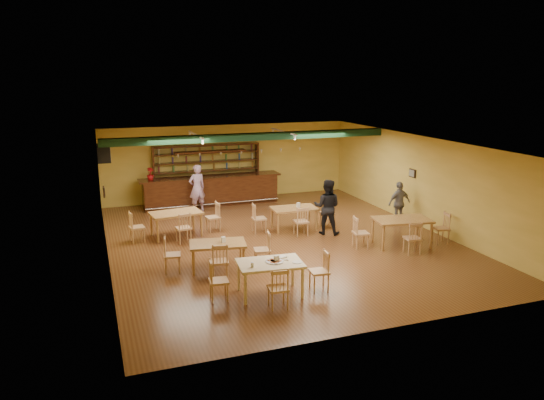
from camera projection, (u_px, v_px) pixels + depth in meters
name	position (u px, v px, depth m)	size (l,w,h in m)	color
floor	(280.00, 241.00, 15.85)	(12.00, 12.00, 0.00)	#573118
ceiling_beam	(251.00, 137.00, 17.73)	(10.00, 0.30, 0.25)	black
track_rail_left	(196.00, 135.00, 17.68)	(0.05, 2.50, 0.05)	silver
track_rail_right	(283.00, 132.00, 18.72)	(0.05, 2.50, 0.05)	silver
ac_unit	(104.00, 153.00, 17.58)	(0.34, 0.70, 0.48)	silver
picture_left	(104.00, 192.00, 14.75)	(0.04, 0.34, 0.28)	black
picture_right	(412.00, 173.00, 17.52)	(0.04, 0.34, 0.28)	black
bar_counter	(211.00, 190.00, 20.13)	(5.46, 0.85, 1.13)	black
back_bar_hutch	(207.00, 173.00, 20.57)	(4.23, 0.40, 2.28)	black
poinsettia	(150.00, 174.00, 19.20)	(0.26, 0.26, 0.46)	#AE1013
dining_table_a	(176.00, 224.00, 16.23)	(1.55, 0.93, 0.77)	#926034
dining_table_b	(294.00, 218.00, 16.97)	(1.46, 0.87, 0.73)	#926034
dining_table_c	(218.00, 256.00, 13.48)	(1.43, 0.86, 0.72)	#926034
dining_table_d	(401.00, 232.00, 15.34)	(1.63, 0.98, 0.82)	#926034
near_table	(270.00, 278.00, 11.89)	(1.47, 0.95, 0.79)	beige
pizza_tray	(274.00, 261.00, 11.83)	(0.40, 0.40, 0.01)	silver
parmesan_shaker	(252.00, 265.00, 11.49)	(0.07, 0.07, 0.11)	#EAE5C6
napkin_stack	(282.00, 257.00, 12.11)	(0.20, 0.15, 0.03)	white
pizza_server	(280.00, 259.00, 11.93)	(0.32, 0.09, 0.00)	silver
side_plate	(297.00, 262.00, 11.79)	(0.22, 0.22, 0.01)	white
patron_bar	(197.00, 188.00, 19.07)	(0.64, 0.42, 1.76)	purple
patron_right_a	(327.00, 207.00, 16.38)	(0.85, 0.66, 1.76)	black
patron_right_b	(399.00, 203.00, 17.49)	(0.85, 0.36, 1.46)	gray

